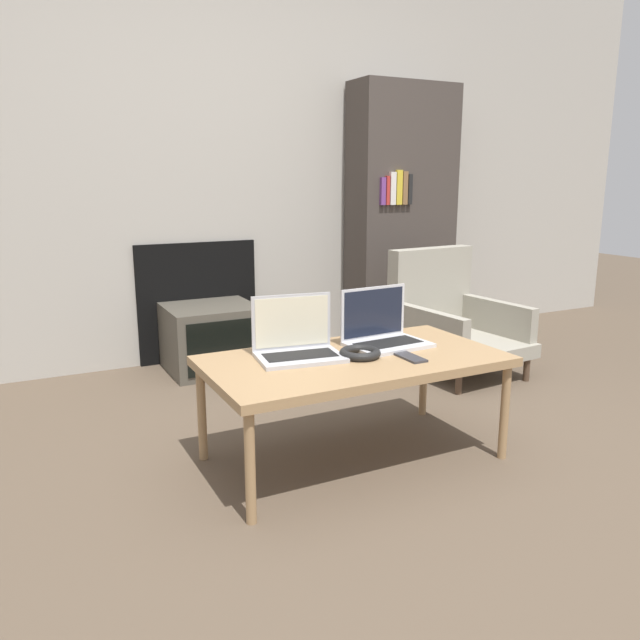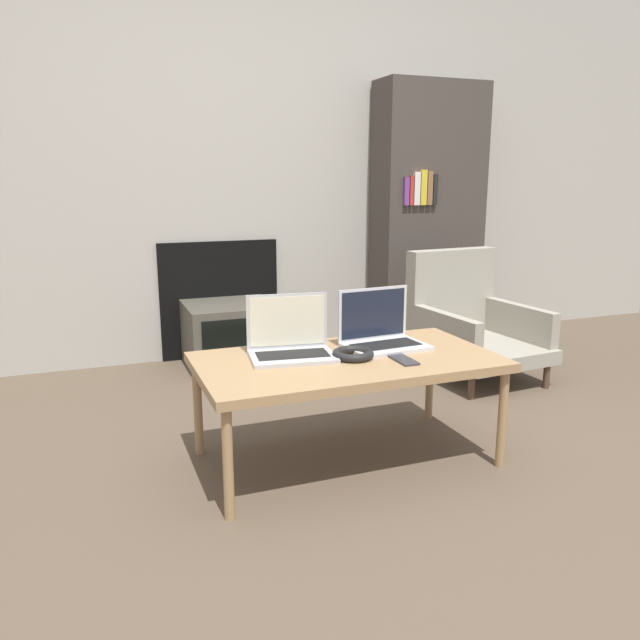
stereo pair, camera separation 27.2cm
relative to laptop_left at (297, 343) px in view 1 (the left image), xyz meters
The scene contains 10 objects.
ground_plane 0.72m from the laptop_left, 67.97° to the right, with size 14.00×14.00×0.00m, color brown.
wall_back 1.84m from the laptop_left, 83.13° to the left, with size 7.00×0.08×2.60m.
table 0.24m from the laptop_left, 28.89° to the right, with size 1.18×0.63×0.44m.
laptop_left is the anchor object (origin of this frame).
laptop_right 0.40m from the laptop_left, ahead, with size 0.35×0.26×0.24m.
headphones 0.25m from the laptop_left, 29.53° to the right, with size 0.17×0.17×0.03m.
phone 0.45m from the laptop_left, 30.93° to the right, with size 0.07×0.15×0.01m.
tv 1.38m from the laptop_left, 87.53° to the left, with size 0.52×0.49×0.39m.
armchair 1.52m from the laptop_left, 28.19° to the left, with size 0.64×0.72×0.72m.
bookshelf 2.09m from the laptop_left, 44.52° to the left, with size 0.73×0.32×1.75m.
Camera 1 is at (-1.20, -1.68, 1.13)m, focal length 35.00 mm.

